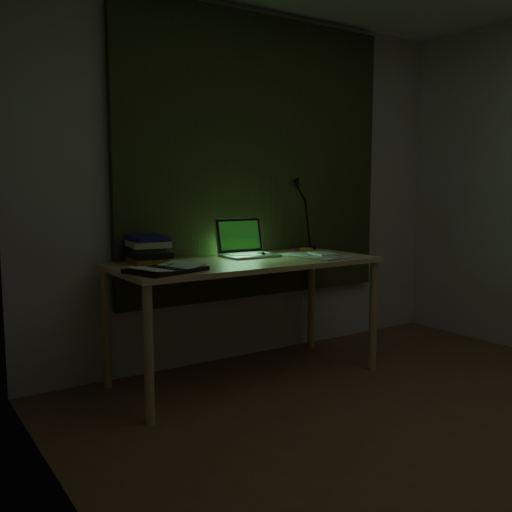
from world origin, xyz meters
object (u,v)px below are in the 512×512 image
(desk_lamp, at_px, (311,216))
(book_stack, at_px, (148,248))
(desk, at_px, (246,320))
(loose_papers, at_px, (316,255))
(laptop, at_px, (250,238))
(open_textbook, at_px, (166,269))

(desk_lamp, bearing_deg, book_stack, -176.34)
(desk, xyz_separation_m, desk_lamp, (0.77, 0.30, 0.64))
(desk, distance_m, loose_papers, 0.65)
(desk, relative_size, laptop, 4.28)
(book_stack, relative_size, loose_papers, 0.84)
(laptop, distance_m, open_textbook, 0.83)
(laptop, height_order, book_stack, laptop)
(desk, distance_m, desk_lamp, 1.04)
(desk, bearing_deg, laptop, 48.48)
(open_textbook, height_order, desk_lamp, desk_lamp)
(book_stack, xyz_separation_m, desk_lamp, (1.34, 0.08, 0.16))
(laptop, xyz_separation_m, loose_papers, (0.39, -0.22, -0.12))
(book_stack, distance_m, desk_lamp, 1.35)
(laptop, relative_size, open_textbook, 1.01)
(book_stack, distance_m, loose_papers, 1.13)
(desk, relative_size, desk_lamp, 3.46)
(laptop, distance_m, book_stack, 0.70)
(laptop, height_order, loose_papers, laptop)
(laptop, xyz_separation_m, book_stack, (-0.69, 0.08, -0.04))
(open_textbook, xyz_separation_m, desk_lamp, (1.41, 0.48, 0.23))
(desk_lamp, bearing_deg, open_textbook, -160.73)
(laptop, height_order, open_textbook, laptop)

